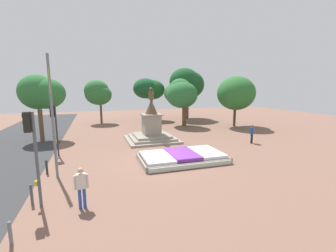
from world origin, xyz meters
name	(u,v)px	position (x,y,z in m)	size (l,w,h in m)	color
ground_plane	(163,161)	(0.00, 0.00, 0.00)	(75.92, 75.92, 0.00)	brown
flower_planter	(183,157)	(1.33, -0.31, 0.26)	(5.81, 3.51, 0.59)	#38281C
statue_monument	(152,130)	(0.82, 6.33, 1.04)	(4.69, 4.69, 4.99)	gray
traffic_light_near_crossing	(32,143)	(-6.68, -4.06, 2.72)	(0.41, 0.29, 3.98)	#4C5156
traffic_light_mid_block	(54,122)	(-6.99, 3.53, 2.55)	(0.42, 0.31, 3.70)	#2D2D33
banner_pole	(52,112)	(-6.40, -0.76, 3.63)	(0.17, 1.15, 6.66)	slate
pedestrian_with_handbag	(81,185)	(-4.93, -4.74, 1.01)	(0.57, 0.26, 1.74)	#264CA5
pedestrian_near_planter	(252,133)	(9.11, 2.38, 0.98)	(0.51, 0.38, 1.69)	black
kerb_bollard_south	(10,232)	(-6.99, -6.33, 0.41)	(0.12, 0.12, 0.78)	slate
kerb_bollard_mid_a	(32,194)	(-6.97, -3.77, 0.48)	(0.12, 0.12, 0.92)	#4C5156
kerb_bollard_mid_b	(47,167)	(-7.02, -0.10, 0.45)	(0.14, 0.14, 0.85)	#2D2D33
park_tree_far_left	(97,93)	(-3.67, 19.15, 4.27)	(3.70, 3.57, 6.08)	brown
park_tree_behind_statue	(149,89)	(3.94, 19.87, 4.79)	(4.89, 4.02, 6.42)	brown
park_tree_far_right	(187,85)	(10.06, 19.37, 5.48)	(5.93, 6.36, 8.02)	brown
park_tree_street_side	(42,93)	(-8.80, 9.70, 4.46)	(4.06, 3.58, 6.18)	brown
park_tree_mid_canopy	(237,93)	(13.04, 10.51, 4.37)	(5.21, 5.26, 6.41)	#4C3823
park_tree_distant	(180,93)	(6.47, 13.32, 4.28)	(4.03, 4.99, 6.17)	brown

